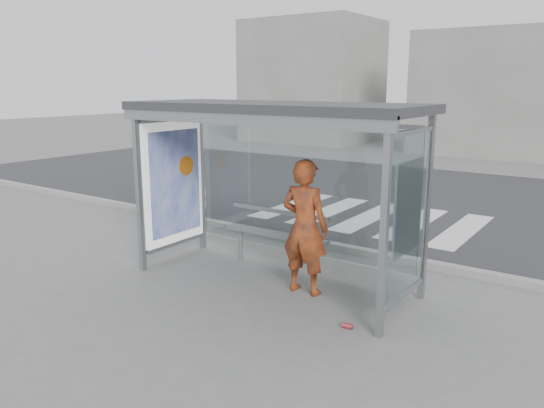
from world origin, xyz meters
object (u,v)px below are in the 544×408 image
(bench, at_px, (276,234))
(bus_shelter, at_px, (254,147))
(person, at_px, (305,227))
(soda_can, at_px, (348,326))

(bench, bearing_deg, bus_shelter, -94.72)
(person, xyz_separation_m, soda_can, (1.04, -0.69, -0.91))
(bus_shelter, distance_m, bench, 1.52)
(person, relative_size, soda_can, 15.24)
(bus_shelter, xyz_separation_m, bench, (0.04, 0.52, -1.43))
(bus_shelter, distance_m, person, 1.40)
(person, xyz_separation_m, bench, (-0.90, 0.62, -0.39))
(person, relative_size, bench, 1.05)
(bus_shelter, bearing_deg, person, -5.76)
(bus_shelter, relative_size, soda_can, 34.12)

